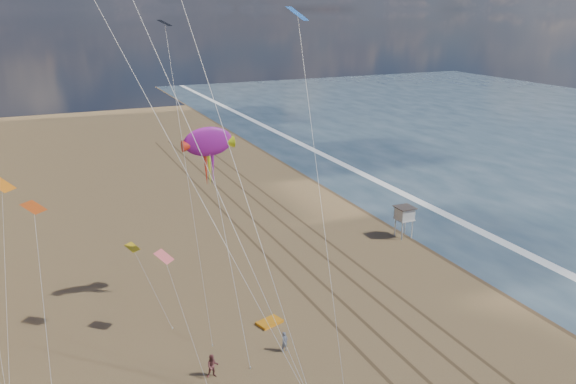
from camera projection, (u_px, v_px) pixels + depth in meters
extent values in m
plane|color=#42301E|center=(401.00, 211.00, 69.22)|extent=(260.00, 260.00, 0.00)
plane|color=white|center=(429.00, 206.00, 70.84)|extent=(260.00, 260.00, 0.00)
cube|color=brown|center=(284.00, 274.00, 52.72)|extent=(0.28, 120.00, 0.01)
cube|color=brown|center=(307.00, 269.00, 53.65)|extent=(0.28, 120.00, 0.01)
cube|color=brown|center=(333.00, 264.00, 54.73)|extent=(0.28, 120.00, 0.01)
cube|color=brown|center=(352.00, 260.00, 55.58)|extent=(0.28, 120.00, 0.01)
cylinder|color=silver|center=(402.00, 232.00, 60.21)|extent=(0.13, 0.13, 1.94)
cylinder|color=silver|center=(412.00, 230.00, 60.71)|extent=(0.13, 0.13, 1.94)
cylinder|color=silver|center=(395.00, 228.00, 61.33)|extent=(0.13, 0.13, 1.94)
cylinder|color=silver|center=(405.00, 226.00, 61.83)|extent=(0.13, 0.13, 1.94)
cube|color=silver|center=(404.00, 219.00, 60.67)|extent=(1.72, 1.72, 0.13)
cube|color=silver|center=(405.00, 213.00, 60.47)|extent=(1.61, 1.61, 1.18)
cube|color=#473D38|center=(405.00, 207.00, 60.25)|extent=(1.94, 1.94, 0.11)
cube|color=orange|center=(270.00, 322.00, 44.40)|extent=(2.21, 1.75, 0.22)
ellipsoid|color=#941695|center=(208.00, 142.00, 43.38)|extent=(4.18, 0.78, 2.48)
cone|color=red|center=(189.00, 146.00, 42.86)|extent=(1.12, 0.93, 0.93)
cone|color=#DBF219|center=(227.00, 142.00, 44.02)|extent=(1.12, 0.93, 0.93)
cylinder|color=silver|center=(228.00, 255.00, 41.25)|extent=(0.03, 0.03, 16.42)
imported|color=slate|center=(285.00, 342.00, 40.60)|extent=(0.67, 0.57, 1.55)
imported|color=brown|center=(213.00, 366.00, 37.72)|extent=(0.91, 0.76, 1.71)
plane|color=#F65F62|center=(164.00, 257.00, 41.20)|extent=(1.73, 1.72, 0.70)
plane|color=orange|center=(2.00, 185.00, 38.21)|extent=(2.01, 2.03, 0.73)
plane|color=#BE4411|center=(34.00, 207.00, 29.16)|extent=(1.52, 1.52, 0.41)
plane|color=gold|center=(132.00, 247.00, 48.76)|extent=(1.61, 1.58, 0.49)
plane|color=blue|center=(297.00, 14.00, 33.95)|extent=(1.83, 1.84, 0.81)
plane|color=black|center=(165.00, 23.00, 40.60)|extent=(1.34, 1.36, 0.43)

